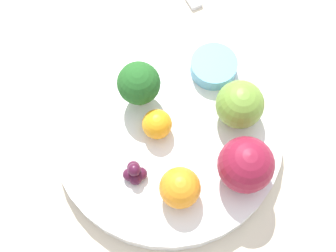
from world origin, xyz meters
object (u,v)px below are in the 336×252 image
object	(u,v)px
broccoli	(139,84)
apple_red	(240,104)
bowl	(168,134)
orange_front	(180,188)
small_cup	(214,67)
grape_cluster	(135,173)
orange_back	(157,128)
apple_green	(246,165)

from	to	relation	value
broccoli	apple_red	size ratio (longest dim) A/B	1.13
bowl	broccoli	xyz separation A→B (m)	(0.03, -0.04, 0.05)
apple_red	orange_front	xyz separation A→B (m)	(0.07, 0.09, -0.01)
bowl	small_cup	distance (m)	0.10
broccoli	grape_cluster	size ratio (longest dim) A/B	2.29
small_cup	bowl	bearing A→B (deg)	51.71
apple_red	orange_back	xyz separation A→B (m)	(0.09, 0.02, -0.01)
apple_green	orange_back	distance (m)	0.11
broccoli	orange_front	bearing A→B (deg)	108.30
apple_red	broccoli	bearing A→B (deg)	-13.78
orange_back	small_cup	distance (m)	0.11
orange_front	orange_back	distance (m)	0.07
grape_cluster	broccoli	bearing A→B (deg)	-95.34
orange_back	small_cup	xyz separation A→B (m)	(-0.07, -0.08, -0.01)
small_cup	apple_red	bearing A→B (deg)	110.16
small_cup	orange_back	bearing A→B (deg)	48.05
small_cup	orange_front	bearing A→B (deg)	71.47
broccoli	small_cup	distance (m)	0.10
bowl	apple_red	world-z (taller)	apple_red
apple_red	small_cup	distance (m)	0.07
orange_back	grape_cluster	distance (m)	0.06
broccoli	small_cup	size ratio (longest dim) A/B	1.11
apple_red	orange_back	size ratio (longest dim) A/B	1.61
apple_green	orange_front	distance (m)	0.07
orange_front	orange_back	xyz separation A→B (m)	(0.02, -0.07, -0.01)
apple_green	small_cup	bearing A→B (deg)	-81.35
orange_front	small_cup	size ratio (longest dim) A/B	0.79
broccoli	apple_green	xyz separation A→B (m)	(-0.11, 0.10, -0.01)
bowl	orange_front	bearing A→B (deg)	96.39
broccoli	apple_green	size ratio (longest dim) A/B	1.03
apple_red	grape_cluster	world-z (taller)	apple_red
apple_red	apple_green	xyz separation A→B (m)	(0.00, 0.07, 0.00)
broccoli	orange_front	distance (m)	0.12
orange_front	apple_green	bearing A→B (deg)	-164.98
bowl	grape_cluster	xyz separation A→B (m)	(0.04, 0.05, 0.02)
orange_front	small_cup	distance (m)	0.16
bowl	grape_cluster	world-z (taller)	grape_cluster
bowl	apple_green	bearing A→B (deg)	144.21
orange_back	broccoli	bearing A→B (deg)	-68.80
grape_cluster	orange_front	bearing A→B (deg)	154.45
broccoli	orange_front	xyz separation A→B (m)	(-0.04, 0.12, -0.01)
apple_red	small_cup	size ratio (longest dim) A/B	0.98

